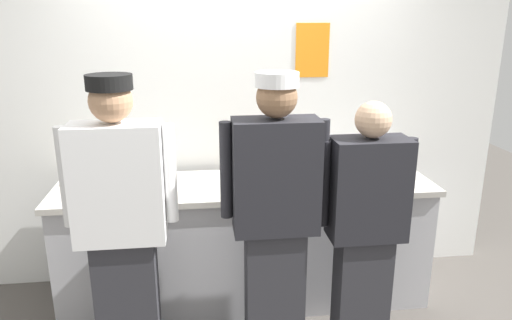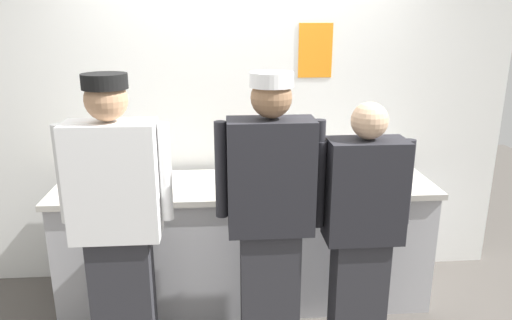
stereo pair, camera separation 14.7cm
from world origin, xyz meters
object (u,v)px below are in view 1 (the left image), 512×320
(chef_near_left, at_px, (121,222))
(chef_center, at_px, (275,213))
(mixing_bowl_steel, at_px, (123,183))
(squeeze_bottle_spare, at_px, (82,172))
(ramekin_red_sauce, at_px, (280,182))
(chef_far_right, at_px, (366,226))
(deli_cup, at_px, (165,177))
(plate_stack_front, at_px, (304,171))
(ramekin_green_sauce, at_px, (82,195))
(ramekin_yellow_sauce, at_px, (259,185))
(squeeze_bottle_secondary, at_px, (263,162))
(squeeze_bottle_primary, at_px, (255,167))
(sheet_tray, at_px, (366,176))

(chef_near_left, bearing_deg, chef_center, 1.26)
(chef_near_left, height_order, mixing_bowl_steel, chef_near_left)
(squeeze_bottle_spare, height_order, ramekin_red_sauce, squeeze_bottle_spare)
(chef_far_right, xyz_separation_m, deli_cup, (-1.21, 0.71, 0.12))
(chef_center, bearing_deg, plate_stack_front, 65.33)
(chef_far_right, xyz_separation_m, ramekin_green_sauce, (-1.72, 0.46, 0.10))
(ramekin_yellow_sauce, bearing_deg, ramekin_red_sauce, 21.88)
(chef_near_left, xyz_separation_m, squeeze_bottle_secondary, (0.90, 0.82, 0.06))
(chef_far_right, height_order, deli_cup, chef_far_right)
(plate_stack_front, bearing_deg, squeeze_bottle_primary, 177.77)
(ramekin_green_sauce, bearing_deg, chef_near_left, -56.57)
(chef_far_right, relative_size, plate_stack_front, 6.66)
(ramekin_green_sauce, bearing_deg, sheet_tray, 5.58)
(ramekin_red_sauce, xyz_separation_m, ramekin_green_sauce, (-1.30, -0.11, 0.01))
(ramekin_yellow_sauce, xyz_separation_m, deli_cup, (-0.64, 0.19, 0.02))
(chef_center, height_order, plate_stack_front, chef_center)
(chef_near_left, relative_size, ramekin_yellow_sauce, 19.92)
(squeeze_bottle_spare, bearing_deg, squeeze_bottle_secondary, 4.28)
(sheet_tray, bearing_deg, chef_far_right, -109.45)
(chef_near_left, distance_m, ramekin_green_sauce, 0.56)
(deli_cup, bearing_deg, chef_center, -46.17)
(mixing_bowl_steel, bearing_deg, chef_far_right, -21.48)
(squeeze_bottle_primary, bearing_deg, chef_near_left, -138.50)
(deli_cup, bearing_deg, ramekin_yellow_sauce, -16.95)
(sheet_tray, distance_m, squeeze_bottle_spare, 2.01)
(chef_center, bearing_deg, squeeze_bottle_primary, 92.33)
(sheet_tray, xyz_separation_m, deli_cup, (-1.45, 0.05, 0.03))
(squeeze_bottle_spare, bearing_deg, ramekin_yellow_sauce, -9.71)
(chef_center, distance_m, squeeze_bottle_primary, 0.73)
(plate_stack_front, distance_m, squeeze_bottle_secondary, 0.31)
(squeeze_bottle_spare, height_order, deli_cup, squeeze_bottle_spare)
(chef_far_right, height_order, squeeze_bottle_secondary, chef_far_right)
(mixing_bowl_steel, relative_size, squeeze_bottle_spare, 1.72)
(chef_far_right, relative_size, ramekin_green_sauce, 15.41)
(squeeze_bottle_primary, relative_size, ramekin_red_sauce, 1.66)
(plate_stack_front, xyz_separation_m, squeeze_bottle_secondary, (-0.29, 0.09, 0.05))
(mixing_bowl_steel, bearing_deg, squeeze_bottle_primary, 9.51)
(mixing_bowl_steel, relative_size, ramekin_green_sauce, 3.44)
(sheet_tray, relative_size, ramekin_yellow_sauce, 4.93)
(mixing_bowl_steel, xyz_separation_m, ramekin_red_sauce, (1.06, -0.00, -0.03))
(squeeze_bottle_spare, relative_size, deli_cup, 2.19)
(chef_center, bearing_deg, squeeze_bottle_spare, 150.03)
(squeeze_bottle_primary, xyz_separation_m, ramekin_red_sauce, (0.15, -0.16, -0.07))
(squeeze_bottle_primary, distance_m, deli_cup, 0.64)
(sheet_tray, bearing_deg, ramekin_green_sauce, -174.42)
(squeeze_bottle_primary, bearing_deg, squeeze_bottle_spare, -179.24)
(sheet_tray, bearing_deg, plate_stack_front, 171.62)
(chef_center, xyz_separation_m, mixing_bowl_steel, (-0.94, 0.57, 0.03))
(chef_near_left, distance_m, ramekin_yellow_sauce, 0.98)
(sheet_tray, distance_m, ramekin_red_sauce, 0.66)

